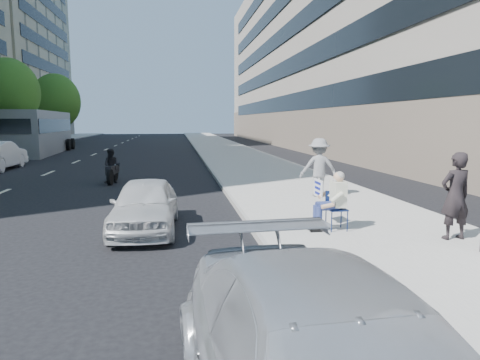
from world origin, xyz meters
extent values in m
plane|color=black|center=(0.00, 0.00, 0.00)|extent=(160.00, 160.00, 0.00)
cube|color=#9A9890|center=(4.00, 20.00, 0.07)|extent=(5.00, 120.00, 0.15)
cube|color=gray|center=(17.00, 32.00, 10.00)|extent=(14.00, 70.00, 20.00)
cylinder|color=#382616|center=(-13.70, 30.00, 1.49)|extent=(0.30, 0.30, 2.97)
ellipsoid|color=#255416|center=(-13.70, 30.00, 4.89)|extent=(4.80, 4.80, 5.52)
cylinder|color=#382616|center=(-13.70, 44.00, 1.31)|extent=(0.30, 0.30, 2.62)
ellipsoid|color=#255416|center=(-13.70, 44.00, 4.79)|extent=(5.40, 5.40, 6.21)
cylinder|color=#111F4D|center=(3.05, 0.65, 0.38)|extent=(0.02, 0.02, 0.45)
cylinder|color=#111F4D|center=(3.41, 0.65, 0.38)|extent=(0.02, 0.02, 0.45)
cylinder|color=#111F4D|center=(3.05, 1.01, 0.38)|extent=(0.02, 0.02, 0.45)
cylinder|color=#111F4D|center=(3.41, 1.01, 0.38)|extent=(0.02, 0.02, 0.45)
cube|color=#111F4D|center=(3.23, 0.83, 0.61)|extent=(0.40, 0.40, 0.03)
cube|color=#111F4D|center=(3.23, 1.02, 0.80)|extent=(0.40, 0.02, 0.40)
cylinder|color=navy|center=(3.01, 0.73, 0.70)|extent=(0.44, 0.17, 0.17)
cylinder|color=navy|center=(2.79, 0.73, 0.47)|extent=(0.14, 0.14, 0.46)
cube|color=black|center=(2.73, 0.73, 0.20)|extent=(0.26, 0.11, 0.10)
cylinder|color=navy|center=(3.01, 0.93, 0.70)|extent=(0.44, 0.17, 0.17)
cylinder|color=navy|center=(2.79, 0.93, 0.47)|extent=(0.14, 0.14, 0.46)
cube|color=black|center=(2.73, 0.93, 0.20)|extent=(0.26, 0.11, 0.10)
cube|color=beige|center=(3.25, 0.83, 0.96)|extent=(0.26, 0.42, 0.56)
sphere|color=tan|center=(3.25, 0.83, 1.33)|extent=(0.23, 0.23, 0.23)
ellipsoid|color=gray|center=(3.27, 0.83, 1.36)|extent=(0.22, 0.24, 0.19)
ellipsoid|color=gray|center=(3.17, 0.83, 1.26)|extent=(0.10, 0.14, 0.13)
cylinder|color=beige|center=(3.13, 0.59, 0.93)|extent=(0.30, 0.10, 0.25)
cylinder|color=tan|center=(2.93, 0.59, 0.75)|extent=(0.29, 0.09, 0.14)
cylinder|color=beige|center=(3.18, 1.09, 0.98)|extent=(0.26, 0.20, 0.32)
cylinder|color=tan|center=(3.05, 1.23, 0.88)|extent=(0.30, 0.21, 0.18)
cube|color=white|center=(2.98, 1.38, 1.01)|extent=(0.03, 0.55, 0.40)
imported|color=gray|center=(4.24, 5.02, 1.08)|extent=(1.31, 0.90, 1.86)
imported|color=black|center=(5.31, -0.24, 1.04)|extent=(0.68, 0.47, 1.79)
imported|color=silver|center=(-1.00, 2.00, 0.61)|extent=(1.57, 3.63, 1.22)
cylinder|color=black|center=(-2.89, 9.50, 0.32)|extent=(0.20, 0.65, 0.64)
cylinder|color=black|center=(-2.89, 10.90, 0.32)|extent=(0.20, 0.65, 0.64)
cube|color=black|center=(-2.89, 10.20, 0.55)|extent=(0.41, 1.22, 0.35)
imported|color=black|center=(-2.89, 10.10, 0.71)|extent=(0.76, 0.63, 1.42)
cube|color=slate|center=(-10.80, 27.75, 1.65)|extent=(3.20, 12.13, 3.30)
cube|color=black|center=(-12.07, 27.75, 2.20)|extent=(0.74, 11.48, 1.00)
cube|color=black|center=(-9.53, 27.75, 2.20)|extent=(0.74, 11.48, 1.00)
cube|color=black|center=(-10.80, 21.73, 2.20)|extent=(2.40, 0.20, 1.00)
cylinder|color=black|center=(-12.05, 23.25, 0.50)|extent=(0.31, 1.01, 1.00)
cylinder|color=black|center=(-9.55, 23.25, 0.50)|extent=(0.31, 1.01, 1.00)
cylinder|color=black|center=(-12.05, 25.25, 0.50)|extent=(0.31, 1.01, 1.00)
cylinder|color=black|center=(-9.55, 25.25, 0.50)|extent=(0.31, 1.01, 1.00)
cylinder|color=black|center=(-12.05, 31.25, 0.50)|extent=(0.31, 1.01, 1.00)
cylinder|color=black|center=(-9.55, 31.25, 0.50)|extent=(0.31, 1.01, 1.00)
cylinder|color=black|center=(-12.05, 32.75, 0.50)|extent=(0.31, 1.01, 1.00)
cylinder|color=black|center=(-9.55, 32.75, 0.50)|extent=(0.31, 1.01, 1.00)
camera|label=1|loc=(-0.26, -8.01, 2.55)|focal=32.00mm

